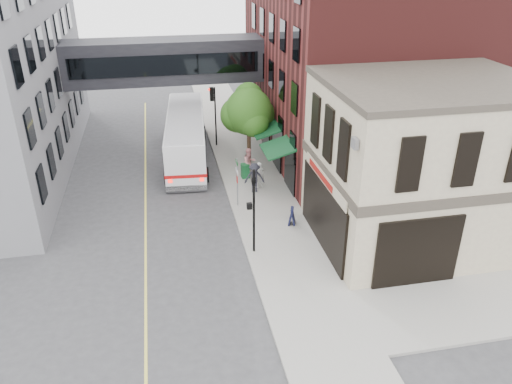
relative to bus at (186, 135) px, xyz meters
name	(u,v)px	position (x,y,z in m)	size (l,w,h in m)	color
ground	(254,277)	(1.97, -15.27, -1.78)	(120.00, 120.00, 0.00)	#38383A
sidewalk_main	(244,159)	(3.97, -1.27, -1.70)	(4.00, 60.00, 0.15)	gray
corner_building	(422,164)	(10.94, -13.27, 2.43)	(10.19, 8.12, 8.45)	tan
brick_building	(351,55)	(11.95, -0.27, 5.21)	(13.76, 18.00, 14.00)	#481816
skyway_bridge	(165,61)	(-1.03, 2.73, 4.72)	(14.00, 3.18, 3.00)	black
traffic_signal_near	(253,201)	(2.34, -13.27, 1.20)	(0.44, 0.22, 4.60)	black
traffic_signal_far	(213,105)	(2.23, 1.73, 1.56)	(0.53, 0.28, 4.50)	black
street_sign_pole	(237,178)	(2.36, -8.27, 0.15)	(0.08, 0.75, 3.00)	gray
street_tree	(248,111)	(4.16, -2.05, 2.13)	(3.80, 3.20, 5.60)	#382619
lane_marking	(145,193)	(-3.03, -5.27, -1.77)	(0.12, 40.00, 0.01)	#D8CC4C
bus	(186,135)	(0.00, 0.00, 0.00)	(3.60, 11.97, 3.17)	white
pedestrian_a	(260,175)	(4.16, -6.12, -0.79)	(0.61, 0.40, 1.69)	beige
pedestrian_b	(249,162)	(3.81, -4.31, -0.66)	(0.94, 0.73, 1.94)	#D48989
pedestrian_c	(254,178)	(3.68, -6.72, -0.67)	(1.24, 0.71, 1.92)	#212129
newspaper_box	(245,171)	(3.48, -4.54, -1.14)	(0.49, 0.44, 0.99)	#135427
sandwich_board	(292,216)	(4.94, -11.02, -1.14)	(0.35, 0.55, 0.98)	black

